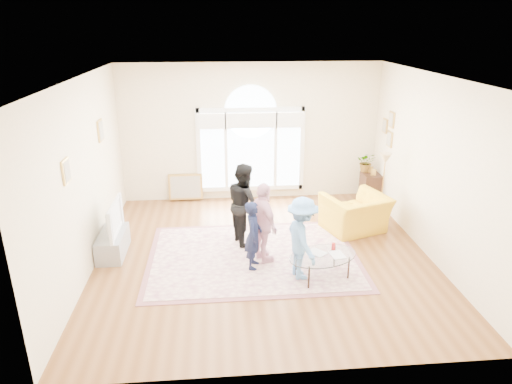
{
  "coord_description": "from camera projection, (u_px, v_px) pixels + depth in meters",
  "views": [
    {
      "loc": [
        -0.79,
        -7.4,
        4.03
      ],
      "look_at": [
        -0.11,
        0.3,
        1.14
      ],
      "focal_mm": 32.0,
      "sensor_mm": 36.0,
      "label": 1
    }
  ],
  "objects": [
    {
      "name": "child_pink",
      "position": [
        263.0,
        223.0,
        7.92
      ],
      "size": [
        0.65,
        0.92,
        1.45
      ],
      "primitive_type": "imported",
      "rotation": [
        0.0,
        0.0,
        1.96
      ],
      "color": "#E7A6B9",
      "rests_on": "area_rug"
    },
    {
      "name": "floor_lamp",
      "position": [
        385.0,
        164.0,
        9.38
      ],
      "size": [
        0.25,
        0.25,
        1.51
      ],
      "color": "black",
      "rests_on": "ground"
    },
    {
      "name": "area_rug",
      "position": [
        253.0,
        256.0,
        8.32
      ],
      "size": [
        3.6,
        2.6,
        0.02
      ],
      "primitive_type": "cube",
      "color": "beige",
      "rests_on": "ground"
    },
    {
      "name": "ground",
      "position": [
        263.0,
        255.0,
        8.38
      ],
      "size": [
        6.0,
        6.0,
        0.0
      ],
      "primitive_type": "plane",
      "color": "brown",
      "rests_on": "ground"
    },
    {
      "name": "child_blue",
      "position": [
        302.0,
        238.0,
        7.41
      ],
      "size": [
        0.68,
        0.99,
        1.4
      ],
      "primitive_type": "imported",
      "rotation": [
        0.0,
        0.0,
        1.76
      ],
      "color": "#5E93D3",
      "rests_on": "area_rug"
    },
    {
      "name": "plant_pedestal",
      "position": [
        364.0,
        185.0,
        10.92
      ],
      "size": [
        0.2,
        0.2,
        0.7
      ],
      "primitive_type": "cylinder",
      "color": "white",
      "rests_on": "ground"
    },
    {
      "name": "tv_console",
      "position": [
        113.0,
        244.0,
        8.36
      ],
      "size": [
        0.45,
        1.0,
        0.42
      ],
      "primitive_type": "cube",
      "color": "gray",
      "rests_on": "ground"
    },
    {
      "name": "child_black",
      "position": [
        244.0,
        203.0,
        8.63
      ],
      "size": [
        0.77,
        0.89,
        1.56
      ],
      "primitive_type": "imported",
      "rotation": [
        0.0,
        0.0,
        1.84
      ],
      "color": "black",
      "rests_on": "area_rug"
    },
    {
      "name": "room_shell",
      "position": [
        252.0,
        136.0,
        10.47
      ],
      "size": [
        6.0,
        6.0,
        6.0
      ],
      "color": "beige",
      "rests_on": "ground"
    },
    {
      "name": "leaning_picture",
      "position": [
        186.0,
        200.0,
        10.95
      ],
      "size": [
        0.8,
        0.14,
        0.62
      ],
      "primitive_type": "cube",
      "rotation": [
        -0.14,
        0.0,
        0.0
      ],
      "color": "tan",
      "rests_on": "ground"
    },
    {
      "name": "child_navy",
      "position": [
        253.0,
        235.0,
        7.75
      ],
      "size": [
        0.38,
        0.49,
        1.21
      ],
      "primitive_type": "imported",
      "rotation": [
        0.0,
        0.0,
        1.35
      ],
      "color": "#121732",
      "rests_on": "area_rug"
    },
    {
      "name": "potted_plant",
      "position": [
        366.0,
        162.0,
        10.71
      ],
      "size": [
        0.51,
        0.48,
        0.47
      ],
      "primitive_type": "imported",
      "rotation": [
        0.0,
        0.0,
        -0.31
      ],
      "color": "#33722D",
      "rests_on": "plant_pedestal"
    },
    {
      "name": "coffee_table",
      "position": [
        323.0,
        256.0,
        7.51
      ],
      "size": [
        1.36,
        1.09,
        0.54
      ],
      "rotation": [
        0.0,
        0.0,
        0.32
      ],
      "color": "silver",
      "rests_on": "ground"
    },
    {
      "name": "television",
      "position": [
        110.0,
        218.0,
        8.18
      ],
      "size": [
        0.17,
        1.03,
        0.6
      ],
      "color": "black",
      "rests_on": "tv_console"
    },
    {
      "name": "side_cabinet",
      "position": [
        370.0,
        188.0,
        10.74
      ],
      "size": [
        0.4,
        0.5,
        0.7
      ],
      "primitive_type": "cube",
      "color": "black",
      "rests_on": "ground"
    },
    {
      "name": "rug_border",
      "position": [
        253.0,
        257.0,
        8.32
      ],
      "size": [
        3.8,
        2.8,
        0.01
      ],
      "primitive_type": "cube",
      "color": "#844F52",
      "rests_on": "ground"
    },
    {
      "name": "armchair",
      "position": [
        355.0,
        213.0,
        9.25
      ],
      "size": [
        1.45,
        1.36,
        0.76
      ],
      "primitive_type": "imported",
      "rotation": [
        0.0,
        0.0,
        3.48
      ],
      "color": "gold",
      "rests_on": "ground"
    }
  ]
}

